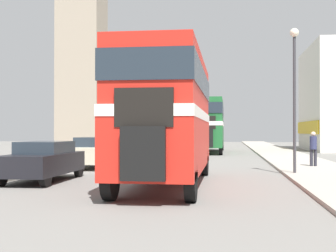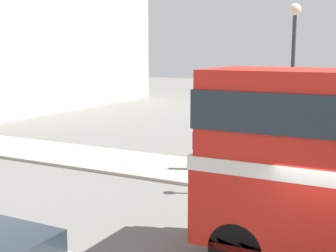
% 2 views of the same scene
% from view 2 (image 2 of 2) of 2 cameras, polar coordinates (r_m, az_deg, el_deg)
% --- Properties ---
extents(pedestrian_walking, '(0.34, 0.34, 1.66)m').
position_cam_2_polar(pedestrian_walking, '(17.69, 3.52, -2.35)').
color(pedestrian_walking, '#282833').
rests_on(pedestrian_walking, sidewalk_right).
extents(street_lamp, '(0.36, 0.36, 5.86)m').
position_cam_2_polar(street_lamp, '(14.79, 14.94, 6.40)').
color(street_lamp, '#38383D').
rests_on(street_lamp, sidewalk_right).
extents(shop_building_block, '(20.79, 11.59, 9.63)m').
position_cam_2_polar(shop_building_block, '(41.33, -16.89, 9.16)').
color(shop_building_block, silver).
rests_on(shop_building_block, ground_plane).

